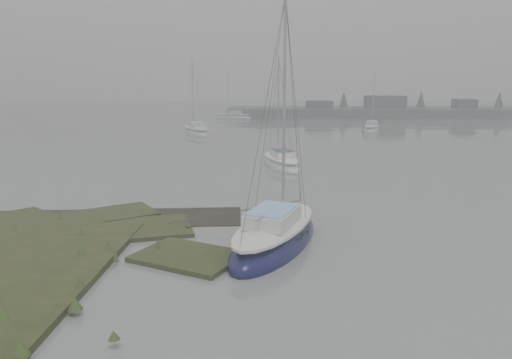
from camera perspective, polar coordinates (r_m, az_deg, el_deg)
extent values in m
plane|color=slate|center=(47.31, -1.90, 4.17)|extent=(160.00, 160.00, 0.00)
cube|color=#4C4F51|center=(82.09, 18.44, 7.22)|extent=(60.00, 8.00, 1.60)
cube|color=#424247|center=(78.18, 7.22, 8.11)|extent=(4.00, 3.00, 2.20)
cube|color=#424247|center=(79.61, 14.50, 8.19)|extent=(6.00, 3.00, 3.00)
cube|color=#424247|center=(82.94, 22.69, 7.61)|extent=(3.00, 3.00, 2.50)
cone|color=#384238|center=(80.55, 9.99, 8.70)|extent=(2.00, 2.00, 3.50)
cone|color=#384238|center=(82.96, 18.32, 8.37)|extent=(2.00, 2.00, 3.50)
cone|color=#384238|center=(86.98, 26.02, 7.92)|extent=(2.00, 2.00, 3.50)
ellipsoid|color=#0C0D35|center=(18.78, 2.19, -7.24)|extent=(4.46, 7.29, 1.68)
ellipsoid|color=silver|center=(18.58, 2.21, -5.28)|extent=(3.73, 6.30, 0.47)
cube|color=silver|center=(18.19, 1.90, -4.28)|extent=(2.19, 2.73, 0.49)
cube|color=#83B2E5|center=(18.11, 1.91, -3.44)|extent=(2.03, 2.51, 0.08)
cylinder|color=#939399|center=(18.64, 3.25, 8.24)|extent=(0.11, 0.11, 7.91)
cylinder|color=#939399|center=(17.94, 1.69, -3.60)|extent=(1.01, 2.64, 0.09)
ellipsoid|color=silver|center=(34.75, 2.88, 1.57)|extent=(3.55, 6.04, 1.39)
ellipsoid|color=white|center=(34.66, 2.89, 2.48)|extent=(2.96, 5.23, 0.39)
cube|color=white|center=(34.37, 3.02, 2.98)|extent=(1.77, 2.25, 0.41)
cube|color=#122249|center=(34.34, 3.02, 3.36)|extent=(1.64, 2.07, 0.07)
cylinder|color=#939399|center=(34.96, 2.56, 8.45)|extent=(0.09, 0.09, 6.56)
cylinder|color=#939399|center=(34.18, 3.11, 3.32)|extent=(0.77, 2.21, 0.07)
ellipsoid|color=silver|center=(54.86, -6.87, 5.25)|extent=(4.61, 6.46, 1.51)
ellipsoid|color=white|center=(54.80, -6.88, 5.88)|extent=(3.88, 5.57, 0.43)
cube|color=white|center=(54.51, -6.81, 6.24)|extent=(2.14, 2.50, 0.44)
cube|color=silver|center=(54.49, -6.81, 6.50)|extent=(1.98, 2.30, 0.07)
cylinder|color=#939399|center=(55.31, -7.23, 9.93)|extent=(0.10, 0.10, 7.09)
cylinder|color=#939399|center=(54.32, -6.76, 6.49)|extent=(1.18, 2.25, 0.08)
ellipsoid|color=silver|center=(59.71, 13.08, 5.54)|extent=(3.07, 5.45, 1.26)
ellipsoid|color=silver|center=(59.66, 13.11, 6.02)|extent=(2.56, 4.72, 0.36)
cube|color=silver|center=(59.42, 13.10, 6.30)|extent=(1.56, 2.01, 0.37)
cube|color=silver|center=(59.40, 13.11, 6.50)|extent=(1.45, 1.85, 0.06)
cylinder|color=#939399|center=(60.11, 13.31, 9.13)|extent=(0.08, 0.08, 5.92)
cylinder|color=#939399|center=(59.25, 13.09, 6.49)|extent=(0.64, 2.01, 0.07)
ellipsoid|color=#9DA2A6|center=(74.69, -2.63, 7.02)|extent=(5.60, 2.49, 1.31)
ellipsoid|color=silver|center=(74.65, -2.63, 7.42)|extent=(4.86, 2.05, 0.37)
cube|color=silver|center=(74.58, -2.46, 7.67)|extent=(1.99, 1.40, 0.39)
cube|color=silver|center=(74.56, -2.46, 7.83)|extent=(1.83, 1.30, 0.06)
cylinder|color=#939399|center=(74.63, -3.18, 10.00)|extent=(0.09, 0.09, 6.18)
cylinder|color=#939399|center=(74.53, -2.34, 7.83)|extent=(2.15, 0.36, 0.07)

